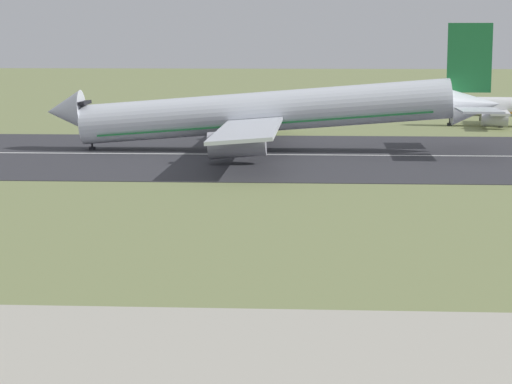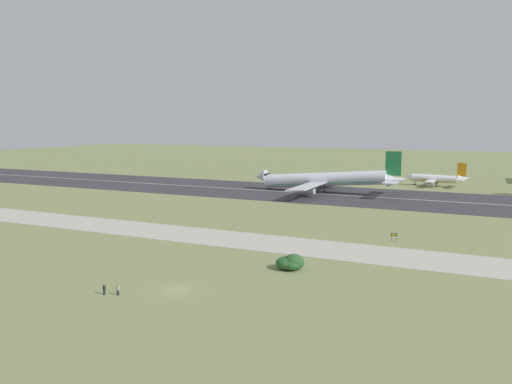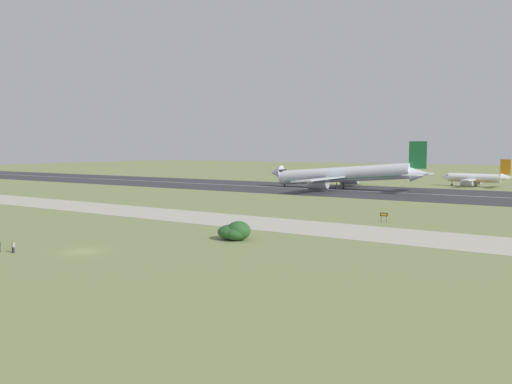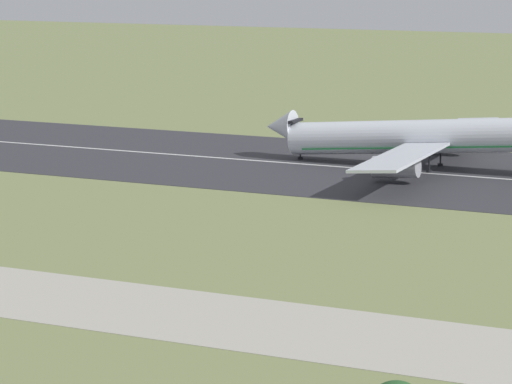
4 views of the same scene
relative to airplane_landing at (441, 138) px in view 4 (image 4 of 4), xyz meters
name	(u,v)px [view 4 (image 4 of 4)]	position (x,y,z in m)	size (l,w,h in m)	color
ground_plane	(387,272)	(10.81, -59.42, -4.86)	(759.46, 759.46, 0.00)	#7A8451
runway_strip	(507,179)	(10.81, -3.75, -4.83)	(519.46, 47.21, 0.06)	#333338
runway_centreline	(507,179)	(10.81, -3.75, -4.80)	(467.51, 0.70, 0.01)	silver
taxiway_road	(309,331)	(10.81, -80.93, -4.84)	(389.60, 14.65, 0.05)	#B2AD9E
airplane_landing	(441,138)	(0.00, 0.00, 0.00)	(57.36, 55.67, 16.03)	silver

